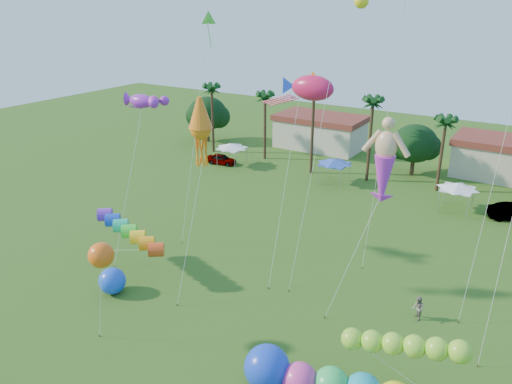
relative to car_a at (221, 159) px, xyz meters
The scene contains 14 objects.
tree_line 26.69m from the car_a, 17.93° to the left, with size 69.46×8.91×11.00m.
buildings_row 23.33m from the car_a, 37.39° to the left, with size 35.00×7.00×4.00m.
tent_row 15.74m from the car_a, ahead, with size 31.00×4.00×0.60m.
car_a is the anchor object (origin of this frame).
spectator_b 37.74m from the car_a, 33.50° to the right, with size 0.84×0.66×1.74m, color gray.
blue_ball 31.62m from the car_a, 69.05° to the right, with size 2.00×2.00×2.00m, color blue.
rainbow_tube 29.50m from the car_a, 66.80° to the right, with size 10.21×4.56×3.66m.
green_worm 42.14m from the car_a, 44.50° to the right, with size 8.90×3.05×4.13m.
orange_ball_kite 37.32m from the car_a, 65.27° to the right, with size 1.90×1.80×6.97m.
merman_kite 35.75m from the car_a, 35.71° to the right, with size 3.22×4.93×13.03m.
fish_kite 30.65m from the car_a, 39.30° to the right, with size 5.13×6.61×15.43m.
squid_kite 31.77m from the car_a, 56.43° to the right, with size 2.01×4.68×14.50m.
lobster_kite 26.60m from the car_a, 69.21° to the right, with size 4.23×6.12×13.66m.
delta_kite_green 27.09m from the car_a, 56.00° to the right, with size 1.57×4.42×19.63m.
Camera 1 is at (15.77, -15.18, 20.57)m, focal length 35.00 mm.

